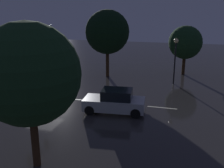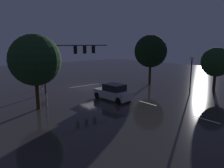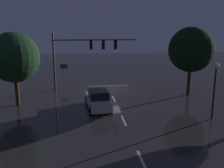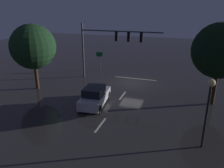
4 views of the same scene
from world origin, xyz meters
name	(u,v)px [view 4 (image 4 of 4)]	position (x,y,z in m)	size (l,w,h in m)	color
ground_plane	(132,83)	(0.00, 0.00, 0.00)	(80.00, 80.00, 0.00)	#2D2B2B
traffic_signal_assembly	(111,41)	(2.74, -0.48, 4.56)	(9.40, 0.47, 6.47)	#383A3D
lane_dash_far	(123,96)	(0.00, 4.00, 0.00)	(2.20, 0.16, 0.01)	beige
lane_dash_mid	(100,125)	(0.00, 10.00, 0.00)	(2.20, 0.16, 0.01)	beige
stop_bar	(135,79)	(0.00, -1.66, 0.00)	(5.00, 0.16, 0.01)	beige
car_approaching	(95,96)	(1.76, 6.78, 0.80)	(2.26, 4.50, 1.70)	#B7B7BC
street_lamp_left_kerb	(209,100)	(-6.95, 10.51, 3.16)	(0.44, 0.44, 4.45)	black
route_sign	(100,57)	(5.40, -3.73, 1.84)	(0.90, 0.19, 2.55)	#383A3D
tree_right_near	(33,47)	(9.09, 4.91, 4.43)	(4.52, 4.52, 6.70)	#382314
tree_left_far	(220,51)	(-8.11, 3.34, 4.79)	(4.67, 4.67, 7.14)	#382314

